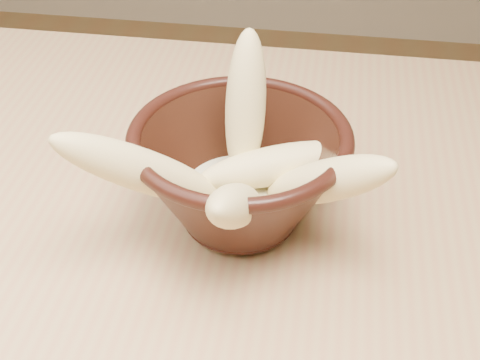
# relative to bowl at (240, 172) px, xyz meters

# --- Properties ---
(bowl) EXTENTS (0.18, 0.18, 0.10)m
(bowl) POSITION_rel_bowl_xyz_m (0.00, 0.00, 0.00)
(bowl) COLOR black
(bowl) RESTS_ON table
(milk_puddle) EXTENTS (0.10, 0.10, 0.01)m
(milk_puddle) POSITION_rel_bowl_xyz_m (0.00, 0.00, -0.02)
(milk_puddle) COLOR beige
(milk_puddle) RESTS_ON bowl
(banana_upright) EXTENTS (0.03, 0.06, 0.13)m
(banana_upright) POSITION_rel_bowl_xyz_m (-0.00, 0.03, 0.04)
(banana_upright) COLOR #EDD58C
(banana_upright) RESTS_ON bowl
(banana_left) EXTENTS (0.14, 0.11, 0.12)m
(banana_left) POSITION_rel_bowl_xyz_m (-0.07, -0.05, 0.03)
(banana_left) COLOR #EDD58C
(banana_left) RESTS_ON bowl
(banana_right) EXTENTS (0.12, 0.09, 0.10)m
(banana_right) POSITION_rel_bowl_xyz_m (0.07, -0.02, 0.02)
(banana_right) COLOR #EDD58C
(banana_right) RESTS_ON bowl
(banana_across) EXTENTS (0.13, 0.08, 0.04)m
(banana_across) POSITION_rel_bowl_xyz_m (0.03, 0.01, 0.00)
(banana_across) COLOR #EDD58C
(banana_across) RESTS_ON bowl
(banana_front) EXTENTS (0.04, 0.12, 0.10)m
(banana_front) POSITION_rel_bowl_xyz_m (0.01, -0.06, 0.02)
(banana_front) COLOR #EDD58C
(banana_front) RESTS_ON bowl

